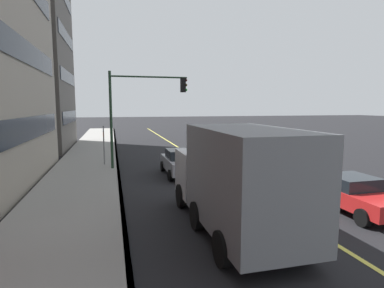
{
  "coord_description": "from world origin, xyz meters",
  "views": [
    {
      "loc": [
        -15.13,
        6.07,
        3.91
      ],
      "look_at": [
        0.36,
        2.07,
        1.96
      ],
      "focal_mm": 29.13,
      "sensor_mm": 36.0,
      "label": 1
    }
  ],
  "objects_px": {
    "car_red": "(354,194)",
    "street_sign_post": "(104,143)",
    "truck_gray": "(237,178)",
    "traffic_light_mast": "(141,103)",
    "car_white": "(238,149)",
    "car_navy": "(267,164)",
    "car_silver": "(183,162)"
  },
  "relations": [
    {
      "from": "truck_gray",
      "to": "traffic_light_mast",
      "type": "height_order",
      "value": "traffic_light_mast"
    },
    {
      "from": "car_navy",
      "to": "car_red",
      "type": "bearing_deg",
      "value": -175.02
    },
    {
      "from": "car_red",
      "to": "car_navy",
      "type": "xyz_separation_m",
      "value": [
        5.76,
        0.5,
        0.1
      ]
    },
    {
      "from": "truck_gray",
      "to": "traffic_light_mast",
      "type": "relative_size",
      "value": 1.14
    },
    {
      "from": "car_navy",
      "to": "car_silver",
      "type": "bearing_deg",
      "value": 66.08
    },
    {
      "from": "car_navy",
      "to": "truck_gray",
      "type": "height_order",
      "value": "truck_gray"
    },
    {
      "from": "car_white",
      "to": "car_navy",
      "type": "xyz_separation_m",
      "value": [
        -5.79,
        0.72,
        0.0
      ]
    },
    {
      "from": "car_navy",
      "to": "truck_gray",
      "type": "bearing_deg",
      "value": 145.07
    },
    {
      "from": "car_white",
      "to": "car_red",
      "type": "distance_m",
      "value": 11.55
    },
    {
      "from": "car_navy",
      "to": "truck_gray",
      "type": "xyz_separation_m",
      "value": [
        -6.45,
        4.51,
        0.95
      ]
    },
    {
      "from": "car_red",
      "to": "street_sign_post",
      "type": "height_order",
      "value": "street_sign_post"
    },
    {
      "from": "car_silver",
      "to": "car_white",
      "type": "bearing_deg",
      "value": -52.28
    },
    {
      "from": "car_red",
      "to": "car_navy",
      "type": "distance_m",
      "value": 5.78
    },
    {
      "from": "traffic_light_mast",
      "to": "street_sign_post",
      "type": "distance_m",
      "value": 3.7
    },
    {
      "from": "car_navy",
      "to": "car_silver",
      "type": "relative_size",
      "value": 1.22
    },
    {
      "from": "traffic_light_mast",
      "to": "street_sign_post",
      "type": "relative_size",
      "value": 2.24
    },
    {
      "from": "car_white",
      "to": "traffic_light_mast",
      "type": "height_order",
      "value": "traffic_light_mast"
    },
    {
      "from": "car_navy",
      "to": "traffic_light_mast",
      "type": "distance_m",
      "value": 8.34
    },
    {
      "from": "truck_gray",
      "to": "traffic_light_mast",
      "type": "distance_m",
      "value": 11.04
    },
    {
      "from": "street_sign_post",
      "to": "traffic_light_mast",
      "type": "bearing_deg",
      "value": -120.89
    },
    {
      "from": "car_white",
      "to": "traffic_light_mast",
      "type": "distance_m",
      "value": 8.05
    },
    {
      "from": "car_red",
      "to": "traffic_light_mast",
      "type": "relative_size",
      "value": 0.65
    },
    {
      "from": "car_red",
      "to": "traffic_light_mast",
      "type": "bearing_deg",
      "value": 34.88
    },
    {
      "from": "car_red",
      "to": "street_sign_post",
      "type": "distance_m",
      "value": 14.59
    },
    {
      "from": "car_red",
      "to": "truck_gray",
      "type": "xyz_separation_m",
      "value": [
        -0.69,
        5.01,
        1.05
      ]
    },
    {
      "from": "car_white",
      "to": "car_silver",
      "type": "bearing_deg",
      "value": 127.72
    },
    {
      "from": "car_navy",
      "to": "truck_gray",
      "type": "relative_size",
      "value": 0.7
    },
    {
      "from": "car_red",
      "to": "street_sign_post",
      "type": "xyz_separation_m",
      "value": [
        11.28,
        9.21,
        0.91
      ]
    },
    {
      "from": "truck_gray",
      "to": "street_sign_post",
      "type": "relative_size",
      "value": 2.55
    },
    {
      "from": "truck_gray",
      "to": "street_sign_post",
      "type": "bearing_deg",
      "value": 19.32
    },
    {
      "from": "traffic_light_mast",
      "to": "car_red",
      "type": "bearing_deg",
      "value": -145.12
    },
    {
      "from": "car_red",
      "to": "car_navy",
      "type": "bearing_deg",
      "value": 4.98
    }
  ]
}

